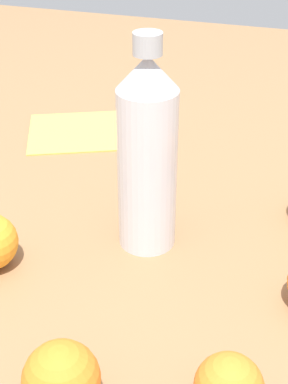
% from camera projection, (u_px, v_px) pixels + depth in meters
% --- Properties ---
extents(ground_plane, '(2.40, 2.40, 0.00)m').
position_uv_depth(ground_plane, '(140.00, 254.00, 0.78)').
color(ground_plane, olive).
extents(water_bottle, '(0.08, 0.08, 0.30)m').
position_uv_depth(water_bottle, '(144.00, 154.00, 0.74)').
color(water_bottle, silver).
rests_on(water_bottle, ground_plane).
extents(orange_0, '(0.08, 0.08, 0.08)m').
position_uv_depth(orange_0, '(61.00, 379.00, 0.55)').
color(orange_0, orange).
rests_on(orange_0, ground_plane).
extents(folded_napkin, '(0.24, 0.24, 0.01)m').
position_uv_depth(folded_napkin, '(75.00, 131.00, 1.11)').
color(folded_napkin, '#E5B24C').
rests_on(folded_napkin, ground_plane).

